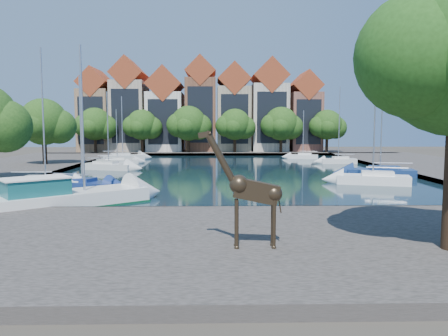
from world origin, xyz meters
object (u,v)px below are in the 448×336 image
object	(u,v)px
motorsailer	(60,196)
sailboat_right_a	(373,177)
sailboat_left_a	(46,182)
giraffe_statue	(250,191)

from	to	relation	value
motorsailer	sailboat_right_a	size ratio (longest dim) A/B	0.91
motorsailer	sailboat_right_a	world-z (taller)	sailboat_right_a
sailboat_left_a	sailboat_right_a	xyz separation A→B (m)	(27.20, 2.31, 0.03)
giraffe_statue	sailboat_left_a	world-z (taller)	sailboat_left_a
giraffe_statue	sailboat_left_a	size ratio (longest dim) A/B	0.40
giraffe_statue	sailboat_left_a	distance (m)	23.81
motorsailer	sailboat_left_a	bearing A→B (deg)	116.29
motorsailer	sailboat_left_a	xyz separation A→B (m)	(-4.01, 8.11, -0.17)
giraffe_statue	sailboat_right_a	xyz separation A→B (m)	(12.35, 20.81, -1.99)
motorsailer	sailboat_left_a	distance (m)	9.05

